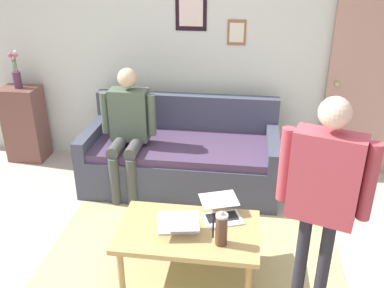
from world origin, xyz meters
name	(u,v)px	position (x,y,z in m)	size (l,w,h in m)	color
area_rug	(187,282)	(-0.11, -0.09, 0.00)	(2.40, 1.97, 0.01)	tan
back_wall	(205,46)	(0.00, -2.20, 1.35)	(7.04, 0.11, 2.70)	silver
interior_door	(368,84)	(-1.72, -2.11, 1.02)	(0.82, 0.09, 2.05)	tan
couch	(182,157)	(0.16, -1.59, 0.30)	(1.98, 0.92, 0.88)	#3F4253
coffee_table	(188,234)	(-0.11, -0.19, 0.37)	(1.05, 0.64, 0.42)	tan
laptop_left	(179,224)	(-0.04, -0.19, 0.46)	(0.34, 0.32, 0.13)	silver
laptop_center	(221,212)	(-0.34, -0.39, 0.46)	(0.38, 0.40, 0.12)	silver
french_press	(221,229)	(-0.36, -0.06, 0.54)	(0.11, 0.09, 0.27)	#4C3323
side_shelf	(25,124)	(2.07, -1.92, 0.44)	(0.42, 0.32, 0.88)	brown
flower_vase	(17,75)	(2.07, -1.92, 1.03)	(0.09, 0.09, 0.42)	#522B44
person_standing	(324,188)	(-0.97, 0.09, 1.01)	(0.56, 0.29, 1.58)	#26252D
person_seated	(128,126)	(0.66, -1.36, 0.73)	(0.55, 0.51, 1.28)	#434743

